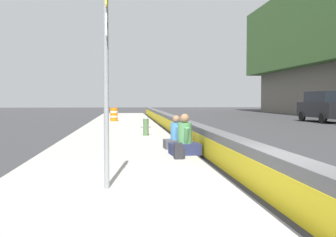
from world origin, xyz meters
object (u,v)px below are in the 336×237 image
Objects in this scene: seated_person_middle at (176,138)px; backpack at (179,151)px; seated_person_foreground at (185,142)px; parked_car_midline at (324,106)px; route_sign_post at (106,69)px; construction_barrel at (114,114)px; fire_hydrant at (146,125)px.

backpack is at bearing 174.56° from seated_person_middle.
backpack is (-0.83, 0.28, -0.16)m from seated_person_foreground.
parked_car_midline is (17.09, -12.89, 0.68)m from seated_person_foreground.
seated_person_foreground reaches higher than backpack.
route_sign_post reaches higher than construction_barrel.
seated_person_foreground is 2.87× the size of backpack.
route_sign_post is at bearing 160.95° from seated_person_middle.
fire_hydrant reaches higher than backpack.
fire_hydrant is 6.09m from seated_person_foreground.
seated_person_foreground is 1.09× the size of seated_person_middle.
parked_car_midline reaches higher than seated_person_foreground.
backpack is 0.08× the size of parked_car_midline.
parked_car_midline is at bearing -51.07° from fire_hydrant.
seated_person_middle is 20.40m from parked_car_midline.
fire_hydrant is (10.22, -1.19, -1.62)m from route_sign_post.
route_sign_post is 21.94m from construction_barrel.
seated_person_middle is 1.11× the size of construction_barrel.
parked_car_midline is at bearing -92.26° from construction_barrel.
route_sign_post reaches higher than fire_hydrant.
construction_barrel is 0.20× the size of parked_car_midline.
backpack is 22.25m from parked_car_midline.
route_sign_post is at bearing -178.64° from construction_barrel.
fire_hydrant is 4.75m from seated_person_middle.
parked_car_midline is (17.92, -13.17, 0.85)m from backpack.
parked_car_midline reaches higher than backpack.
seated_person_foreground is 1.35m from seated_person_middle.
backpack is at bearing -173.17° from construction_barrel.
parked_car_midline is at bearing -36.30° from backpack.
seated_person_middle is at bearing -5.44° from backpack.
fire_hydrant is at bearing 128.93° from parked_car_midline.
parked_car_midline reaches higher than seated_person_middle.
seated_person_foreground is at bearing -18.51° from backpack.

